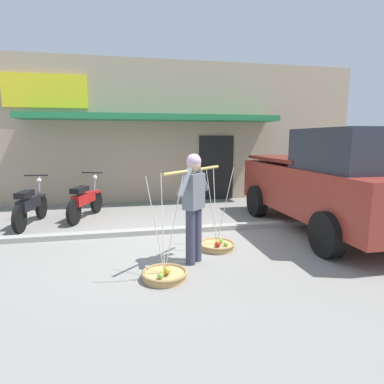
{
  "coord_description": "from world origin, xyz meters",
  "views": [
    {
      "loc": [
        -0.85,
        -5.73,
        1.92
      ],
      "look_at": [
        0.49,
        0.6,
        0.85
      ],
      "focal_mm": 30.42,
      "sensor_mm": 36.0,
      "label": 1
    }
  ],
  "objects_px": {
    "fruit_vendor": "(194,201)",
    "fruit_basket_right_side": "(217,245)",
    "motorcycle_nearest_shop": "(30,206)",
    "motorcycle_second_in_row": "(85,200)",
    "parked_truck": "(332,182)",
    "fruit_basket_left_side": "(165,274)"
  },
  "relations": [
    {
      "from": "fruit_vendor",
      "to": "fruit_basket_right_side",
      "type": "relative_size",
      "value": 1.17
    },
    {
      "from": "motorcycle_nearest_shop",
      "to": "motorcycle_second_in_row",
      "type": "relative_size",
      "value": 1.04
    },
    {
      "from": "fruit_vendor",
      "to": "fruit_basket_right_side",
      "type": "xyz_separation_m",
      "value": [
        0.53,
        0.52,
        -0.9
      ]
    },
    {
      "from": "motorcycle_second_in_row",
      "to": "parked_truck",
      "type": "height_order",
      "value": "parked_truck"
    },
    {
      "from": "fruit_basket_left_side",
      "to": "motorcycle_nearest_shop",
      "type": "bearing_deg",
      "value": 126.81
    },
    {
      "from": "fruit_basket_left_side",
      "to": "parked_truck",
      "type": "distance_m",
      "value": 4.12
    },
    {
      "from": "fruit_vendor",
      "to": "motorcycle_nearest_shop",
      "type": "distance_m",
      "value": 4.25
    },
    {
      "from": "fruit_vendor",
      "to": "motorcycle_second_in_row",
      "type": "distance_m",
      "value": 3.85
    },
    {
      "from": "fruit_vendor",
      "to": "motorcycle_nearest_shop",
      "type": "bearing_deg",
      "value": 136.85
    },
    {
      "from": "fruit_basket_right_side",
      "to": "fruit_vendor",
      "type": "bearing_deg",
      "value": -135.39
    },
    {
      "from": "fruit_vendor",
      "to": "motorcycle_nearest_shop",
      "type": "relative_size",
      "value": 0.93
    },
    {
      "from": "fruit_basket_right_side",
      "to": "motorcycle_nearest_shop",
      "type": "bearing_deg",
      "value": 146.7
    },
    {
      "from": "motorcycle_second_in_row",
      "to": "parked_truck",
      "type": "xyz_separation_m",
      "value": [
        5.1,
        -2.17,
        0.58
      ]
    },
    {
      "from": "fruit_vendor",
      "to": "motorcycle_second_in_row",
      "type": "bearing_deg",
      "value": 120.9
    },
    {
      "from": "fruit_basket_left_side",
      "to": "fruit_vendor",
      "type": "bearing_deg",
      "value": 45.22
    },
    {
      "from": "fruit_vendor",
      "to": "fruit_basket_right_side",
      "type": "distance_m",
      "value": 1.17
    },
    {
      "from": "fruit_basket_left_side",
      "to": "parked_truck",
      "type": "bearing_deg",
      "value": 24.03
    },
    {
      "from": "fruit_basket_right_side",
      "to": "motorcycle_nearest_shop",
      "type": "relative_size",
      "value": 0.8
    },
    {
      "from": "motorcycle_nearest_shop",
      "to": "motorcycle_second_in_row",
      "type": "distance_m",
      "value": 1.19
    },
    {
      "from": "fruit_basket_left_side",
      "to": "motorcycle_second_in_row",
      "type": "bearing_deg",
      "value": 110.68
    },
    {
      "from": "motorcycle_second_in_row",
      "to": "fruit_basket_left_side",
      "type": "bearing_deg",
      "value": -69.32
    },
    {
      "from": "motorcycle_second_in_row",
      "to": "parked_truck",
      "type": "distance_m",
      "value": 5.57
    }
  ]
}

